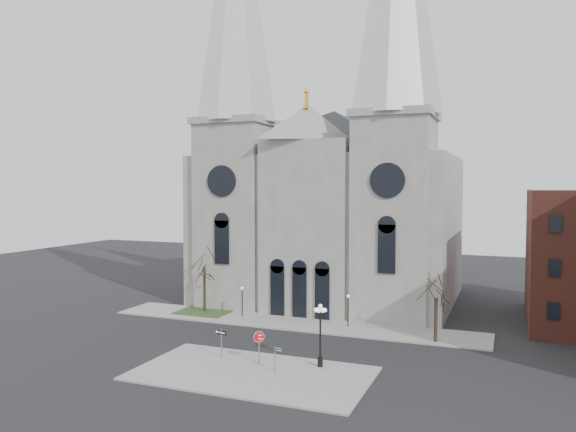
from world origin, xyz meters
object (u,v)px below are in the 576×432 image
at_px(street_name_sign, 276,356).
at_px(one_way_sign, 221,339).
at_px(stop_sign, 259,340).
at_px(globe_lamp, 320,327).

bearing_deg(street_name_sign, one_way_sign, 160.03).
height_order(stop_sign, globe_lamp, globe_lamp).
relative_size(stop_sign, one_way_sign, 1.09).
bearing_deg(stop_sign, one_way_sign, 160.48).
height_order(globe_lamp, one_way_sign, globe_lamp).
xyz_separation_m(globe_lamp, one_way_sign, (-8.37, -0.83, -1.54)).
xyz_separation_m(globe_lamp, street_name_sign, (-2.80, -2.37, -1.96)).
distance_m(one_way_sign, street_name_sign, 5.79).
relative_size(stop_sign, globe_lamp, 0.52).
bearing_deg(globe_lamp, stop_sign, -168.30).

